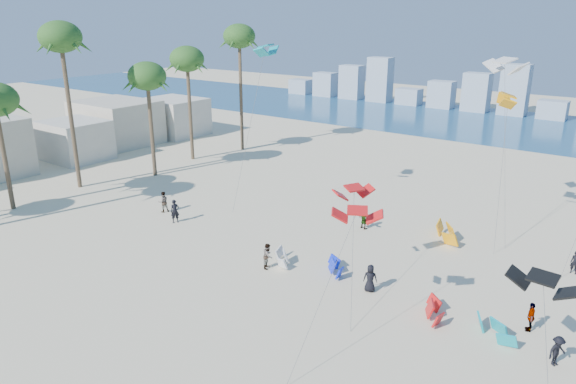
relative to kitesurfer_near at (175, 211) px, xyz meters
The scene contains 10 objects.
ground 17.02m from the kitesurfer_near, 63.06° to the right, with size 220.00×220.00×0.00m, color beige.
ocean 57.37m from the kitesurfer_near, 82.29° to the left, with size 220.00×220.00×0.00m, color navy.
kitesurfer_near is the anchor object (origin of this frame).
kitesurfer_mid 11.25m from the kitesurfer_near, ahead, with size 0.84×0.65×1.73m, color gray.
kitesurfers_far 16.29m from the kitesurfer_near, ahead, with size 32.24×11.81×1.81m.
grounded_kites 20.57m from the kitesurfer_near, 10.71° to the left, with size 19.76×15.39×1.10m.
flying_kites 26.66m from the kitesurfer_near, 19.31° to the left, with size 32.32×26.82×18.60m.
palm_row 17.29m from the kitesurfer_near, behind, with size 8.26×44.80×15.80m.
beachfront_buildings 26.66m from the kitesurfer_near, 167.71° to the left, with size 11.50×43.00×6.00m.
distant_skyline 67.20m from the kitesurfer_near, 84.44° to the left, with size 85.00×3.00×8.40m.
Camera 1 is at (23.12, -11.45, 15.96)m, focal length 32.80 mm.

